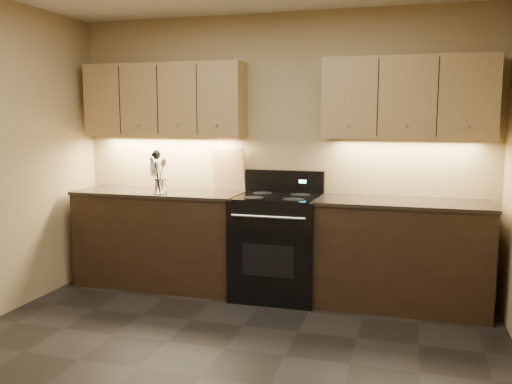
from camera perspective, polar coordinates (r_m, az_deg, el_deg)
floor at (r=3.65m, az=-5.78°, el=-18.79°), size 4.00×4.00×0.00m
wall_back at (r=5.18m, az=2.29°, el=4.14°), size 4.00×0.04×2.60m
counter_left at (r=5.40m, az=-10.00°, el=-4.79°), size 1.62×0.62×0.93m
counter_right at (r=4.87m, az=15.07°, el=-6.33°), size 1.46×0.62×0.93m
stove at (r=4.98m, az=2.26°, el=-5.58°), size 0.76×0.68×1.14m
upper_cab_left at (r=5.41m, az=-9.63°, el=9.49°), size 1.60×0.30×0.70m
upper_cab_right at (r=4.88m, az=15.67°, el=9.50°), size 1.44×0.30×0.70m
outlet_plate at (r=5.64m, az=-10.67°, el=2.48°), size 0.08×0.01×0.12m
utensil_crock at (r=5.14m, az=-10.00°, el=0.54°), size 0.11×0.11×0.14m
cutting_board at (r=5.29m, az=-2.88°, el=2.43°), size 0.33×0.11×0.41m
wooden_spoon at (r=5.14m, az=-10.37°, el=1.75°), size 0.10×0.12×0.32m
black_turner at (r=5.10m, az=-10.09°, el=2.12°), size 0.18×0.15×0.40m
steel_spatula at (r=5.12m, az=-9.75°, el=1.98°), size 0.20×0.14×0.37m
steel_skimmer at (r=5.10m, az=-9.74°, el=2.14°), size 0.19×0.16×0.40m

